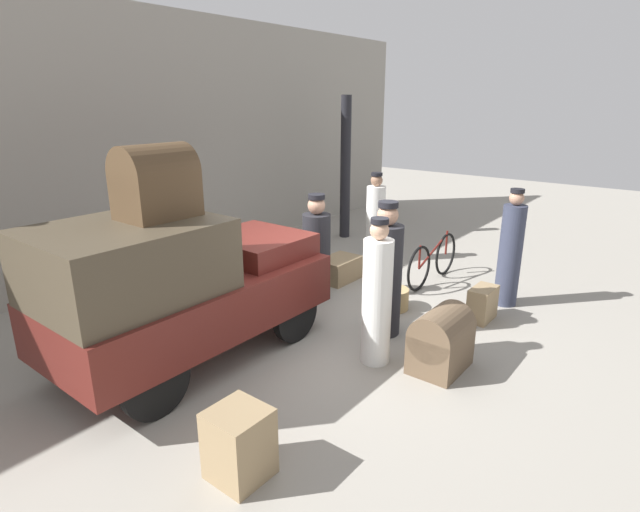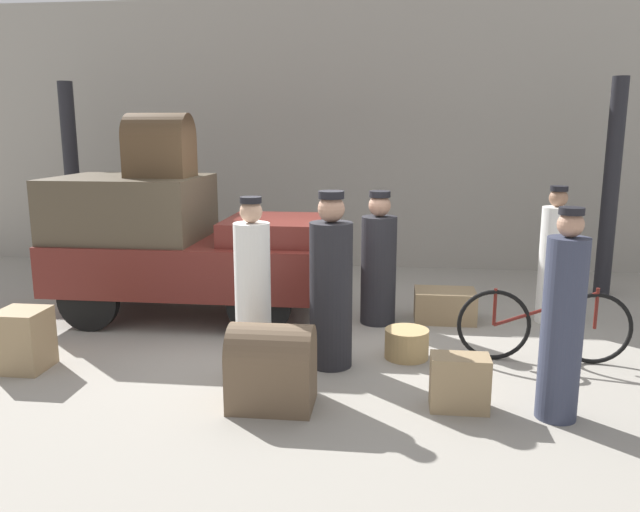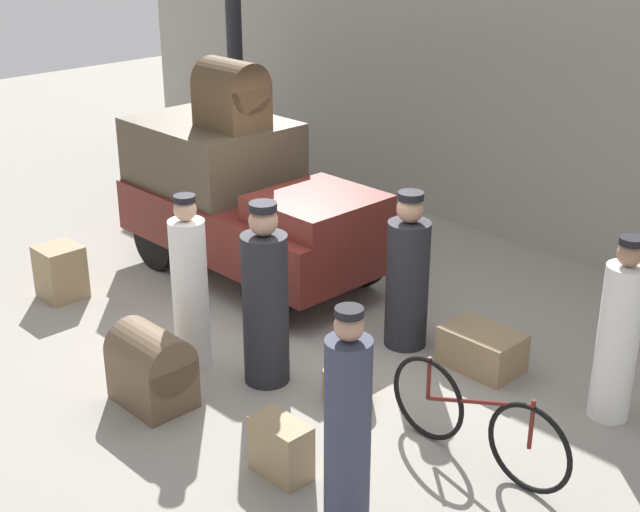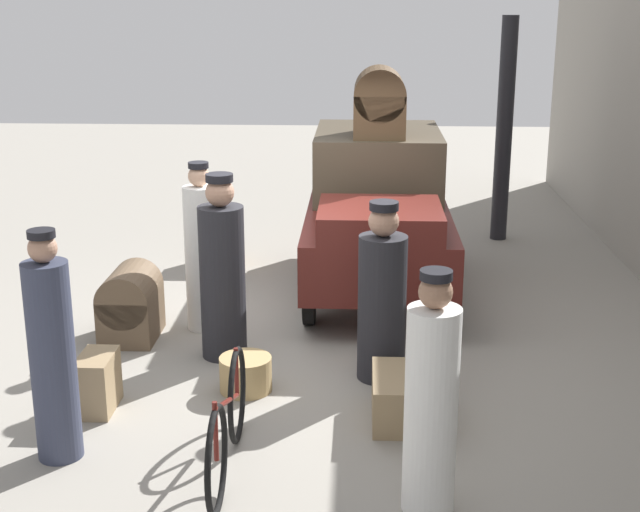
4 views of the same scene
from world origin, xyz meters
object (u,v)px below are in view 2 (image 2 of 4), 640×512
at_px(wicker_basket, 407,344).
at_px(conductor_in_dark_uniform, 253,295).
at_px(porter_standing_middle, 379,264).
at_px(suitcase_black_upright, 24,340).
at_px(bicycle, 544,326).
at_px(suitcase_small_leather, 459,383).
at_px(trunk_on_truck_roof, 160,146).
at_px(porter_with_bicycle, 554,261).
at_px(porter_lifting_near_truck, 562,324).
at_px(truck, 176,243).
at_px(suitcase_tan_flat, 272,366).
at_px(trunk_wicker_pale, 445,305).
at_px(porter_carrying_trunk, 331,288).

height_order(wicker_basket, conductor_in_dark_uniform, conductor_in_dark_uniform).
bearing_deg(porter_standing_middle, conductor_in_dark_uniform, -122.51).
bearing_deg(suitcase_black_upright, bicycle, 8.99).
xyz_separation_m(suitcase_small_leather, trunk_on_truck_roof, (-3.48, 2.38, 1.92)).
bearing_deg(porter_with_bicycle, porter_lifting_near_truck, -102.09).
relative_size(truck, porter_standing_middle, 2.03).
bearing_deg(porter_with_bicycle, suitcase_tan_flat, -137.00).
relative_size(bicycle, suitcase_small_leather, 3.53).
bearing_deg(suitcase_tan_flat, porter_standing_middle, 71.32).
bearing_deg(trunk_wicker_pale, suitcase_black_upright, -153.65).
distance_m(truck, porter_lifting_near_truck, 4.80).
xyz_separation_m(truck, porter_carrying_trunk, (2.13, -1.49, -0.15)).
bearing_deg(suitcase_tan_flat, bicycle, 27.89).
bearing_deg(truck, porter_carrying_trunk, -34.97).
bearing_deg(conductor_in_dark_uniform, suitcase_small_leather, -16.31).
distance_m(wicker_basket, trunk_wicker_pale, 1.45).
bearing_deg(bicycle, conductor_in_dark_uniform, -166.79).
bearing_deg(truck, bicycle, -14.81).
bearing_deg(trunk_on_truck_roof, suitcase_small_leather, -34.35).
distance_m(bicycle, suitcase_small_leather, 1.58).
bearing_deg(conductor_in_dark_uniform, porter_standing_middle, 57.49).
xyz_separation_m(porter_with_bicycle, suitcase_tan_flat, (-2.99, -2.79, -0.42)).
bearing_deg(suitcase_tan_flat, suitcase_small_leather, 4.35).
bearing_deg(trunk_wicker_pale, porter_standing_middle, -168.42).
bearing_deg(conductor_in_dark_uniform, wicker_basket, 22.74).
xyz_separation_m(porter_carrying_trunk, porter_with_bicycle, (2.58, 1.78, -0.03)).
height_order(porter_carrying_trunk, trunk_on_truck_roof, trunk_on_truck_roof).
height_order(wicker_basket, porter_standing_middle, porter_standing_middle).
bearing_deg(porter_with_bicycle, porter_standing_middle, -172.55).
bearing_deg(suitcase_small_leather, porter_with_bicycle, 62.67).
relative_size(truck, wicker_basket, 7.24).
bearing_deg(bicycle, porter_lifting_near_truck, -97.65).
bearing_deg(truck, trunk_on_truck_roof, 180.00).
bearing_deg(suitcase_black_upright, porter_lifting_near_truck, -5.47).
relative_size(wicker_basket, trunk_wicker_pale, 0.61).
distance_m(trunk_wicker_pale, suitcase_black_upright, 4.81).
bearing_deg(trunk_wicker_pale, porter_lifting_near_truck, -74.59).
height_order(porter_lifting_near_truck, trunk_wicker_pale, porter_lifting_near_truck).
distance_m(porter_with_bicycle, trunk_wicker_pale, 1.43).
relative_size(wicker_basket, trunk_on_truck_roof, 0.59).
relative_size(conductor_in_dark_uniform, trunk_on_truck_roof, 2.25).
bearing_deg(truck, wicker_basket, -22.23).
distance_m(truck, porter_carrying_trunk, 2.61).
height_order(wicker_basket, porter_carrying_trunk, porter_carrying_trunk).
xyz_separation_m(porter_with_bicycle, trunk_wicker_pale, (-1.31, -0.11, -0.59)).
distance_m(suitcase_small_leather, suitcase_tan_flat, 1.62).
bearing_deg(wicker_basket, bicycle, 2.10).
xyz_separation_m(bicycle, porter_standing_middle, (-1.73, 1.14, 0.35)).
height_order(wicker_basket, porter_with_bicycle, porter_with_bicycle).
bearing_deg(porter_carrying_trunk, trunk_wicker_pale, 52.67).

